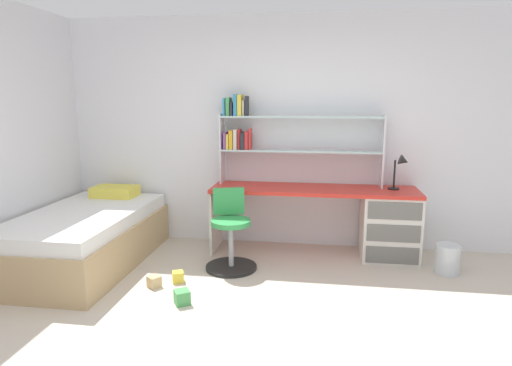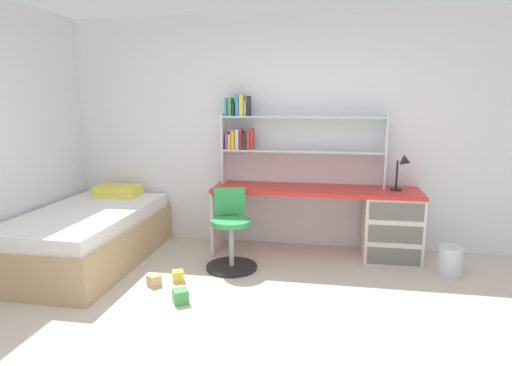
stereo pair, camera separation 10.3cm
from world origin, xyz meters
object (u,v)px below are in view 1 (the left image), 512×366
at_px(desk, 369,219).
at_px(desk_lamp, 401,167).
at_px(bed_platform, 85,238).
at_px(toy_block_green_1, 182,297).
at_px(toy_block_yellow_2, 178,277).
at_px(waste_bin, 448,259).
at_px(toy_block_natural_0, 154,282).
at_px(bookshelf_hutch, 273,133).
at_px(swivel_chair, 231,237).

relative_size(desk, desk_lamp, 5.82).
bearing_deg(bed_platform, toy_block_green_1, -30.02).
bearing_deg(toy_block_yellow_2, waste_bin, 13.05).
relative_size(desk_lamp, toy_block_natural_0, 3.75).
xyz_separation_m(bookshelf_hutch, swivel_chair, (-0.35, -0.72, -1.00)).
bearing_deg(toy_block_green_1, toy_block_yellow_2, 112.86).
bearing_deg(swivel_chair, bookshelf_hutch, 64.15).
distance_m(desk_lamp, bed_platform, 3.39).
xyz_separation_m(desk, toy_block_natural_0, (-2.02, -1.12, -0.37)).
xyz_separation_m(swivel_chair, bed_platform, (-1.51, -0.12, -0.04)).
bearing_deg(bed_platform, toy_block_natural_0, -26.12).
xyz_separation_m(swivel_chair, waste_bin, (2.14, 0.17, -0.17)).
bearing_deg(desk_lamp, swivel_chair, -161.70).
distance_m(desk, bed_platform, 3.01).
bearing_deg(bed_platform, bookshelf_hutch, 24.15).
bearing_deg(desk, toy_block_yellow_2, -152.02).
bearing_deg(desk, toy_block_green_1, -139.75).
relative_size(swivel_chair, bed_platform, 0.42).
relative_size(swivel_chair, toy_block_natural_0, 7.87).
height_order(desk, toy_block_natural_0, desk).
distance_m(bookshelf_hutch, waste_bin, 2.22).
distance_m(waste_bin, toy_block_natural_0, 2.84).
xyz_separation_m(bed_platform, waste_bin, (3.66, 0.28, -0.14)).
height_order(toy_block_green_1, toy_block_yellow_2, toy_block_green_1).
bearing_deg(waste_bin, bookshelf_hutch, 162.97).
height_order(bed_platform, toy_block_green_1, bed_platform).
distance_m(bookshelf_hutch, bed_platform, 2.29).
relative_size(bed_platform, waste_bin, 6.59).
distance_m(bed_platform, toy_block_yellow_2, 1.16).
bearing_deg(toy_block_yellow_2, bed_platform, 164.20).
relative_size(bookshelf_hutch, desk_lamp, 4.71).
bearing_deg(waste_bin, toy_block_yellow_2, -166.95).
bearing_deg(swivel_chair, desk_lamp, 18.30).
height_order(toy_block_natural_0, toy_block_green_1, toy_block_green_1).
xyz_separation_m(bed_platform, toy_block_natural_0, (0.91, -0.45, -0.23)).
relative_size(swivel_chair, toy_block_yellow_2, 7.93).
height_order(swivel_chair, waste_bin, swivel_chair).
bearing_deg(waste_bin, desk, 152.28).
xyz_separation_m(swivel_chair, toy_block_yellow_2, (-0.42, -0.43, -0.27)).
distance_m(desk, bookshelf_hutch, 1.41).
height_order(swivel_chair, toy_block_natural_0, swivel_chair).
xyz_separation_m(desk_lamp, waste_bin, (0.42, -0.40, -0.85)).
bearing_deg(swivel_chair, desk, 21.19).
bearing_deg(desk_lamp, toy_block_green_1, -144.05).
distance_m(desk, toy_block_yellow_2, 2.11).
xyz_separation_m(desk_lamp, swivel_chair, (-1.72, -0.57, -0.68)).
height_order(swivel_chair, toy_block_green_1, swivel_chair).
bearing_deg(toy_block_yellow_2, swivel_chair, 45.46).
xyz_separation_m(desk_lamp, toy_block_natural_0, (-2.32, -1.14, -0.95)).
xyz_separation_m(bookshelf_hutch, toy_block_yellow_2, (-0.77, -1.15, -1.27)).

